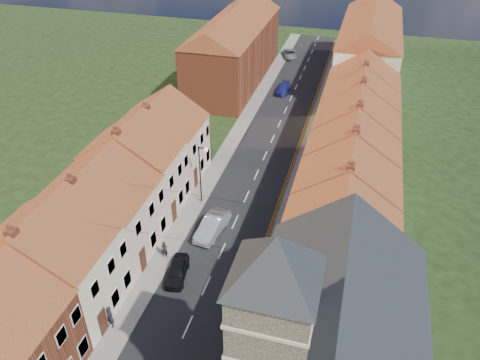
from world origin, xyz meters
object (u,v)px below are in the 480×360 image
Objects in this scene: car_near at (177,271)px; pedestrian_left at (110,317)px; car_far at (283,89)px; pedestrian_right at (268,304)px; church at (326,333)px; car_mid at (212,226)px; pedestrian_left_b at (165,250)px; car_distant at (290,54)px; lamppost at (201,171)px.

car_near is 6.28m from pedestrian_left.
pedestrian_left is (-2.62, -5.70, 0.40)m from car_near.
pedestrian_left is (-3.60, -42.99, 0.44)m from car_far.
car_near is at bearing -30.08° from pedestrian_right.
church is 15.31m from pedestrian_left.
car_mid is 2.98× the size of pedestrian_left_b.
car_distant is at bearing 81.39° from car_near.
car_mid is at bearing -66.07° from pedestrian_right.
car_mid is at bearing 130.39° from church.
car_far is at bearing -100.77° from car_distant.
lamppost is 1.52× the size of car_far.
car_distant is at bearing 99.92° from car_mid.
pedestrian_left is at bearing 174.93° from church.
pedestrian_left_b is at bearing -37.48° from pedestrian_right.
pedestrian_left_b is (-9.32, 3.39, -0.17)m from pedestrian_right.
car_far is (-10.86, 44.28, -5.31)m from church.
car_far is 2.20× the size of pedestrian_left.
car_distant is 2.41× the size of pedestrian_left.
pedestrian_left is (-14.46, 1.28, -4.86)m from church.
pedestrian_left_b is (-1.74, 1.70, 0.27)m from car_near.
church is 9.87× the size of pedestrian_left_b.
car_far is at bearing 100.63° from pedestrian_left.
pedestrian_left_b is (-2.72, -35.60, 0.32)m from car_far.
car_near is at bearing 149.47° from church.
church reaches higher than car_far.
car_mid is 4.91m from pedestrian_left_b.
pedestrian_right is (8.91, -11.39, -2.47)m from lamppost.
car_near is 1.93× the size of pedestrian_right.
car_distant is 2.28× the size of pedestrian_right.
car_mid is at bearing -59.40° from lamppost.
car_mid is 1.17× the size of car_far.
pedestrian_right is 1.23× the size of pedestrian_left_b.
church is 21.38m from lamppost.
church is at bearing -51.70° from lamppost.
pedestrian_right is (8.30, -53.56, 0.46)m from car_distant.
car_mid is 9.98m from pedestrian_right.
car_far is 0.91× the size of car_distant.
church is 3.31× the size of car_mid.
car_distant reaches higher than car_far.
lamppost reaches higher than car_mid.
car_near is 5.87m from car_mid.
car_distant is (-0.72, 51.87, -0.02)m from car_near.
pedestrian_right reaches higher than pedestrian_left_b.
lamppost is at bearing -69.45° from pedestrian_right.
car_mid is at bearing 71.01° from car_near.
church is at bearing -45.85° from pedestrian_left_b.
car_near is 7.78m from pedestrian_right.
pedestrian_right is (-4.26, 5.29, -4.81)m from church.
church reaches higher than pedestrian_left_b.
pedestrian_left is 10.96m from pedestrian_right.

